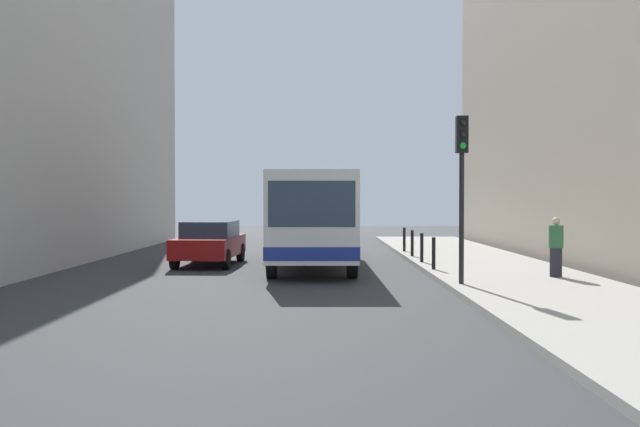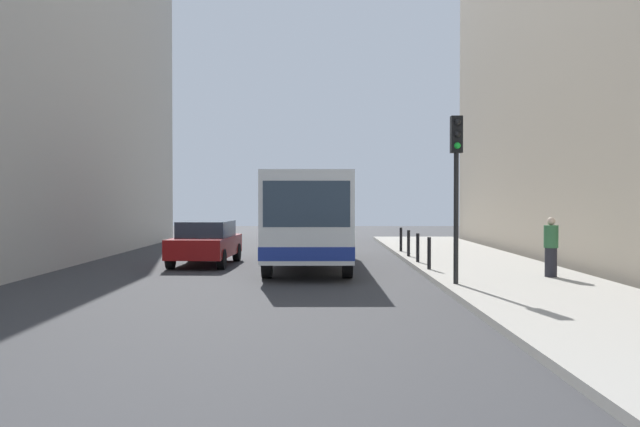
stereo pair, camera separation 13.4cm
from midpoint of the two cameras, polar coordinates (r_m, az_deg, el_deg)
ground_plane at (r=19.91m, az=-0.52°, el=-5.26°), size 80.00×80.00×0.00m
sidewalk at (r=20.58m, az=14.75°, el=-4.88°), size 4.40×40.00×0.15m
bus at (r=24.04m, az=-0.84°, el=-0.04°), size 2.60×11.04×3.00m
car_beside_bus at (r=24.46m, az=-9.03°, el=-2.25°), size 2.02×4.47×1.48m
traffic_light at (r=17.77m, az=10.96°, el=3.66°), size 0.28×0.33×4.10m
bollard_near at (r=21.38m, az=8.80°, el=-3.15°), size 0.11×0.11×0.95m
bollard_mid at (r=23.80m, az=7.89°, el=-2.72°), size 0.11×0.11×0.95m
bollard_far at (r=26.22m, az=7.15°, el=-2.36°), size 0.11×0.11×0.95m
bollard_farthest at (r=28.65m, az=6.53°, el=-2.07°), size 0.11×0.11×0.95m
pedestrian_near_signal at (r=20.03m, az=18.06°, el=-2.58°), size 0.38×0.38×1.59m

